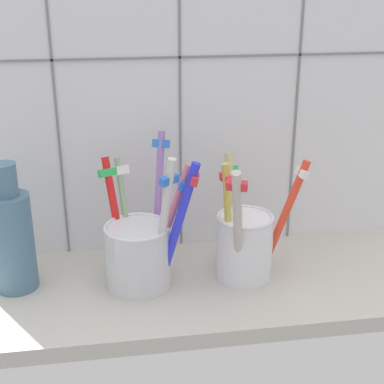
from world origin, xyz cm
name	(u,v)px	position (x,y,z in cm)	size (l,w,h in cm)	color
counter_slab	(193,289)	(0.00, 0.00, 1.00)	(64.00, 22.00, 2.00)	#BCB7AD
tile_wall_back	(179,103)	(0.00, 12.00, 22.50)	(64.00, 2.20, 45.00)	white
toothbrush_cup_left	(141,248)	(-6.43, 0.79, 6.93)	(12.02, 11.82, 17.98)	silver
toothbrush_cup_right	(245,241)	(6.76, 0.63, 6.97)	(12.25, 14.44, 16.92)	white
ceramic_vase	(12,237)	(-21.84, 2.28, 8.93)	(5.19, 5.19, 16.28)	slate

